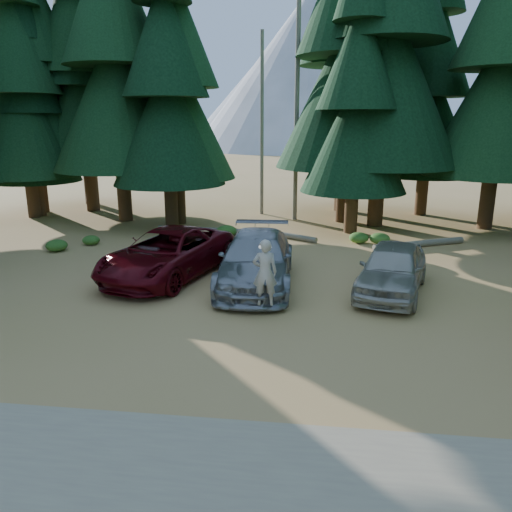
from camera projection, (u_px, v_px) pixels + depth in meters
The scene contains 20 objects.
ground at pixel (241, 320), 13.84m from camera, with size 160.00×160.00×0.00m, color #B18E4B.
gravel_strip at pixel (177, 483), 7.62m from camera, with size 26.00×3.50×0.01m, color tan.
forest_belt_north at pixel (281, 217), 28.19m from camera, with size 36.00×7.00×22.00m, color black, non-canonical shape.
snag_front at pixel (297, 107), 26.03m from camera, with size 0.24×0.24×12.00m, color #655D51.
snag_back at pixel (262, 126), 27.96m from camera, with size 0.20×0.20×10.00m, color #655D51.
mountain_peak at pixel (296, 79), 95.20m from camera, with size 48.00×50.00×28.00m.
red_pickup at pixel (168, 254), 17.44m from camera, with size 2.76×5.98×1.66m, color #54070F.
silver_minivan_center at pixel (256, 260), 16.63m from camera, with size 2.38×5.85×1.70m, color #9A9DA2.
silver_minivan_right at pixel (392, 268), 15.81m from camera, with size 1.89×4.69×1.60m, color #B5B0A1.
frisbee_player at pixel (265, 272), 13.81m from camera, with size 0.74×0.54×1.89m.
log_left at pixel (205, 231), 24.06m from camera, with size 0.34×0.34×4.78m, color #655D51.
log_mid at pixel (288, 236), 23.24m from camera, with size 0.26×0.26×3.13m, color #655D51.
log_right at pixel (419, 244), 21.66m from camera, with size 0.29×0.29×4.50m, color #655D51.
shrub_far_left at pixel (57, 245), 20.95m from camera, with size 0.88×0.88×0.48m, color #2D691F.
shrub_left at pixel (227, 231), 23.60m from camera, with size 0.95×0.95×0.52m, color #2D691F.
shrub_center_left at pixel (195, 235), 22.49m from camera, with size 1.24×1.24×0.68m, color #2D691F.
shrub_center_right at pixel (359, 238), 22.35m from camera, with size 0.87×0.87×0.48m, color #2D691F.
shrub_right at pixel (380, 239), 22.16m from camera, with size 0.89×0.89×0.49m, color #2D691F.
shrub_far_right at pixel (395, 252), 19.65m from camera, with size 1.12×1.12×0.62m, color #2D691F.
shrub_edge_west at pixel (91, 240), 22.04m from camera, with size 0.75×0.75×0.41m, color #2D691F.
Camera 1 is at (1.99, -12.73, 5.38)m, focal length 35.00 mm.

